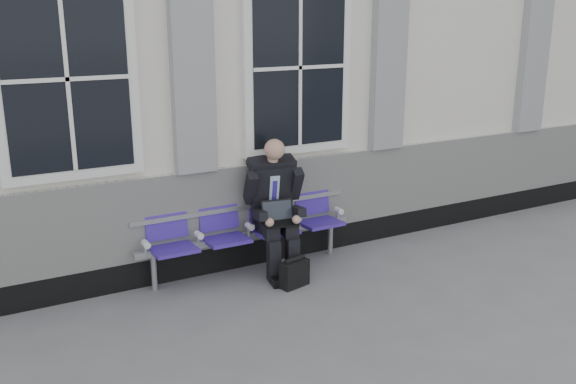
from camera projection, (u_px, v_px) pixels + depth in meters
ground at (338, 308)px, 6.40m from camera, size 70.00×70.00×0.00m
station_building at (201, 59)px, 8.71m from camera, size 14.40×4.40×4.49m
bench at (247, 224)px, 7.20m from camera, size 2.60×0.47×0.91m
businessman at (275, 202)px, 7.13m from camera, size 0.67×0.90×1.52m
briefcase at (295, 273)px, 6.87m from camera, size 0.35×0.21×0.34m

